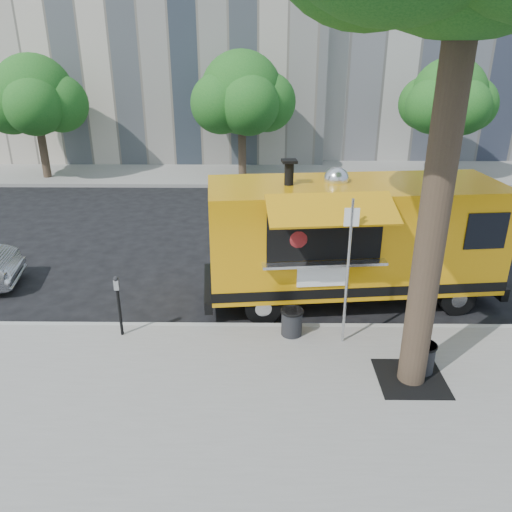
{
  "coord_description": "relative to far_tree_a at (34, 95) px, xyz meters",
  "views": [
    {
      "loc": [
        -0.12,
        -10.28,
        5.68
      ],
      "look_at": [
        -0.23,
        0.0,
        1.37
      ],
      "focal_mm": 35.0,
      "sensor_mm": 36.0,
      "label": 1
    }
  ],
  "objects": [
    {
      "name": "trash_bin_left",
      "position": [
        10.53,
        -13.6,
        -3.32
      ],
      "size": [
        0.47,
        0.47,
        0.56
      ],
      "color": "black",
      "rests_on": "sidewalk"
    },
    {
      "name": "far_sidewalk",
      "position": [
        10.0,
        1.2,
        -3.7
      ],
      "size": [
        60.0,
        5.0,
        0.15
      ],
      "primitive_type": "cube",
      "color": "gray",
      "rests_on": "ground"
    },
    {
      "name": "sidewalk",
      "position": [
        10.0,
        -16.3,
        -3.7
      ],
      "size": [
        60.0,
        6.0,
        0.15
      ],
      "primitive_type": "cube",
      "color": "gray",
      "rests_on": "ground"
    },
    {
      "name": "curb",
      "position": [
        10.0,
        -13.23,
        -3.7
      ],
      "size": [
        60.0,
        0.14,
        0.16
      ],
      "primitive_type": "cube",
      "color": "#999993",
      "rests_on": "ground"
    },
    {
      "name": "far_tree_a",
      "position": [
        0.0,
        0.0,
        0.0
      ],
      "size": [
        3.42,
        3.42,
        5.36
      ],
      "color": "#33261C",
      "rests_on": "far_sidewalk"
    },
    {
      "name": "food_truck",
      "position": [
        11.97,
        -11.73,
        -2.17
      ],
      "size": [
        7.1,
        3.72,
        3.42
      ],
      "rotation": [
        0.0,
        0.0,
        0.1
      ],
      "color": "orange",
      "rests_on": "ground"
    },
    {
      "name": "tree_well",
      "position": [
        12.6,
        -15.1,
        -3.62
      ],
      "size": [
        1.2,
        1.2,
        0.02
      ],
      "primitive_type": "cube",
      "color": "black",
      "rests_on": "sidewalk"
    },
    {
      "name": "far_tree_c",
      "position": [
        18.0,
        0.1,
        -0.06
      ],
      "size": [
        3.24,
        3.24,
        5.21
      ],
      "color": "#33261C",
      "rests_on": "far_sidewalk"
    },
    {
      "name": "trash_bin_right",
      "position": [
        12.85,
        -14.85,
        -3.32
      ],
      "size": [
        0.48,
        0.48,
        0.57
      ],
      "color": "black",
      "rests_on": "sidewalk"
    },
    {
      "name": "ground",
      "position": [
        10.0,
        -12.3,
        -3.78
      ],
      "size": [
        120.0,
        120.0,
        0.0
      ],
      "primitive_type": "plane",
      "color": "black",
      "rests_on": "ground"
    },
    {
      "name": "parking_meter",
      "position": [
        7.0,
        -13.65,
        -2.79
      ],
      "size": [
        0.11,
        0.11,
        1.33
      ],
      "color": "black",
      "rests_on": "sidewalk"
    },
    {
      "name": "sign_post",
      "position": [
        11.55,
        -13.85,
        -1.93
      ],
      "size": [
        0.28,
        0.06,
        3.0
      ],
      "color": "silver",
      "rests_on": "sidewalk"
    },
    {
      "name": "far_tree_b",
      "position": [
        9.0,
        0.4,
        0.06
      ],
      "size": [
        3.6,
        3.6,
        5.5
      ],
      "color": "#33261C",
      "rests_on": "far_sidewalk"
    }
  ]
}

